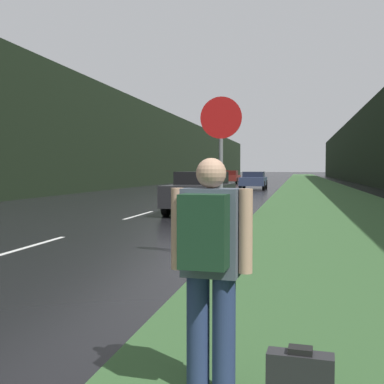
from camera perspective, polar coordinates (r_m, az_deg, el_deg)
grass_verge at (r=40.76m, az=14.54°, el=0.41°), size 6.00×240.00×0.02m
lane_stripe_b at (r=10.33m, az=-18.91°, el=-6.19°), size 0.12×3.00×0.01m
lane_stripe_c at (r=16.66m, az=-6.29°, el=-2.73°), size 0.12×3.00×0.01m
lane_stripe_d at (r=23.38m, az=-0.77°, el=-1.16°), size 0.12×3.00×0.01m
lane_stripe_e at (r=30.22m, az=2.26°, el=-0.29°), size 0.12×3.00×0.01m
lane_stripe_f at (r=37.13m, az=4.17°, el=0.26°), size 0.12×3.00×0.01m
treeline_far_side at (r=52.98m, az=-4.23°, el=5.29°), size 2.00×140.00×7.96m
treeline_near_side at (r=51.31m, az=20.92°, el=5.25°), size 2.00×140.00×8.05m
stop_sign at (r=8.13m, az=3.44°, el=3.82°), size 0.70×0.07×2.79m
hitchhiker_with_backpack at (r=3.30m, az=2.11°, el=-8.15°), size 0.57×0.42×1.65m
suitcase at (r=3.40m, az=12.68°, el=-21.14°), size 0.43×0.18×0.43m
car_passing_near at (r=17.38m, az=1.10°, el=0.05°), size 2.04×4.51×1.49m
car_passing_far at (r=38.17m, az=7.31°, el=1.40°), size 1.98×4.18×1.39m
car_oncoming at (r=52.92m, az=4.56°, el=1.79°), size 1.89×4.20×1.47m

